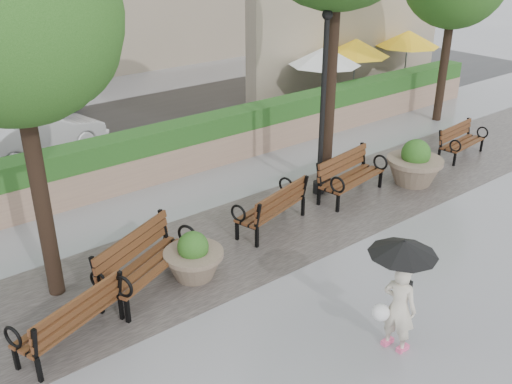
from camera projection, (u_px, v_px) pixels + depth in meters
ground at (392, 282)px, 10.60m from camera, size 100.00×100.00×0.00m
cobble_strip at (286, 222)px, 12.72m from camera, size 28.00×3.20×0.01m
hedge_wall at (188, 146)px, 15.28m from camera, size 24.00×0.80×1.35m
cafe_wall at (352, 40)px, 22.22m from camera, size 10.00×0.60×4.00m
cafe_hedge at (383, 93)px, 21.03m from camera, size 8.00×0.50×0.90m
asphalt_street at (122, 131)px, 18.40m from camera, size 40.00×7.00×0.00m
bench_0 at (72, 329)px, 8.92m from camera, size 1.91×1.29×0.96m
bench_1 at (148, 273)px, 10.27m from camera, size 2.16×1.57×1.08m
bench_2 at (272, 215)px, 12.39m from camera, size 1.97×1.19×1.00m
bench_3 at (350, 184)px, 13.85m from camera, size 2.05×1.07×1.05m
bench_4 at (461, 148)px, 16.29m from camera, size 1.75×0.84×0.91m
planter_left at (194, 260)px, 10.60m from camera, size 1.12×1.12×0.94m
planter_right at (414, 167)px, 14.47m from camera, size 1.42×1.42×1.19m
lamppost at (322, 118)px, 13.32m from camera, size 0.28×0.28×4.39m
tree_0 at (19, 22)px, 8.46m from camera, size 3.42×3.32×6.50m
patio_umb_white at (325, 56)px, 19.44m from camera, size 2.50×2.50×2.30m
patio_umb_yellow_a at (356, 48)px, 20.82m from camera, size 2.50×2.50×2.30m
patio_umb_yellow_b at (408, 39)px, 22.49m from camera, size 2.50×2.50×2.30m
car_right at (39, 135)px, 16.18m from camera, size 3.99×2.03×1.26m
pedestrian at (400, 285)px, 8.49m from camera, size 1.03×1.03×1.89m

